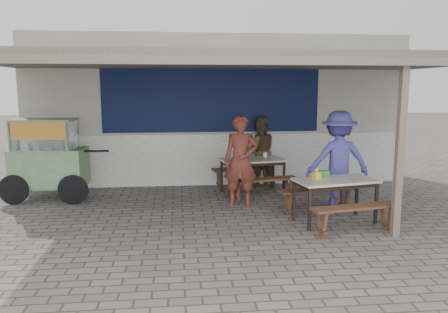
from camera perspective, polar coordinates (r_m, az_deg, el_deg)
ground at (r=7.53m, az=1.75°, el=-8.62°), size 60.00×60.00×0.00m
back_wall at (r=10.75m, az=-0.76°, el=6.06°), size 9.00×1.28×3.50m
warung_roof at (r=8.08m, az=1.10°, el=12.10°), size 9.00×4.21×2.81m
table_left at (r=9.43m, az=3.75°, el=-0.81°), size 1.45×0.95×0.75m
bench_left_street at (r=8.92m, az=5.16°, el=-3.59°), size 1.47×0.55×0.45m
bench_left_wall at (r=10.07m, az=2.47°, el=-2.10°), size 1.47×0.55×0.45m
table_right at (r=7.62m, az=14.34°, el=-3.48°), size 1.46×0.93×0.75m
bench_right_street at (r=7.20m, az=16.75°, el=-7.06°), size 1.48×0.55×0.45m
bench_right_wall at (r=8.21m, az=12.05°, el=-4.88°), size 1.48×0.55×0.45m
vendor_cart at (r=9.52m, az=-22.00°, el=0.03°), size 2.12×0.93×1.66m
patron_street_side at (r=8.35m, az=2.20°, el=-0.61°), size 0.71×0.53×1.77m
patron_wall_side at (r=10.14m, az=4.67°, el=0.69°), size 0.81×0.64×1.62m
patron_right_table at (r=8.53m, az=14.68°, el=-0.41°), size 1.23×0.74×1.85m
tissue_box at (r=7.58m, az=12.01°, el=-2.39°), size 0.14×0.14×0.11m
donation_box at (r=7.75m, az=12.99°, el=-2.19°), size 0.19×0.15×0.11m
condiment_jar at (r=9.72m, az=5.39°, el=0.24°), size 0.09×0.09×0.10m
condiment_bowl at (r=9.36m, az=2.29°, el=-0.24°), size 0.22×0.22×0.05m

